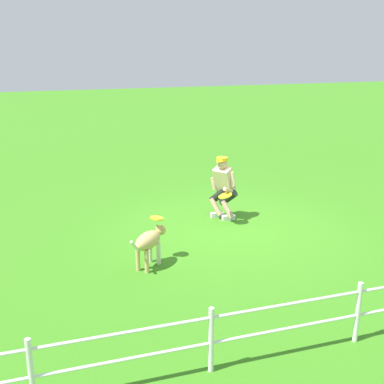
{
  "coord_description": "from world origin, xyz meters",
  "views": [
    {
      "loc": [
        3.46,
        8.28,
        3.47
      ],
      "look_at": [
        0.89,
        0.28,
        0.9
      ],
      "focal_mm": 46.09,
      "sensor_mm": 36.0,
      "label": 1
    }
  ],
  "objects": [
    {
      "name": "person",
      "position": [
        -0.04,
        -0.56,
        0.7
      ],
      "size": [
        0.56,
        0.71,
        1.29
      ],
      "rotation": [
        0.0,
        0.0,
        0.63
      ],
      "color": "silver",
      "rests_on": "ground_plane"
    },
    {
      "name": "dog",
      "position": [
        1.88,
        1.16,
        0.43
      ],
      "size": [
        0.76,
        0.75,
        0.62
      ],
      "rotation": [
        0.0,
        0.0,
        3.92
      ],
      "color": "tan",
      "rests_on": "ground_plane"
    },
    {
      "name": "frisbee_held",
      "position": [
        0.06,
        -0.19,
        0.61
      ],
      "size": [
        0.35,
        0.35,
        0.12
      ],
      "primitive_type": "cylinder",
      "rotation": [
        0.13,
        0.23,
        0.4
      ],
      "color": "yellow",
      "rests_on": "person"
    },
    {
      "name": "fence",
      "position": [
        0.0,
        3.95,
        0.46
      ],
      "size": [
        14.88,
        0.06,
        0.78
      ],
      "color": "white",
      "rests_on": "ground_plane"
    },
    {
      "name": "ground_plane",
      "position": [
        0.0,
        0.0,
        0.0
      ],
      "size": [
        60.0,
        60.0,
        0.0
      ],
      "primitive_type": "plane",
      "color": "#397E1C"
    },
    {
      "name": "frisbee_flying",
      "position": [
        1.7,
        0.95,
        0.73
      ],
      "size": [
        0.31,
        0.31,
        0.07
      ],
      "primitive_type": "cylinder",
      "rotation": [
        -0.11,
        -0.11,
        1.04
      ],
      "color": "yellow"
    }
  ]
}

